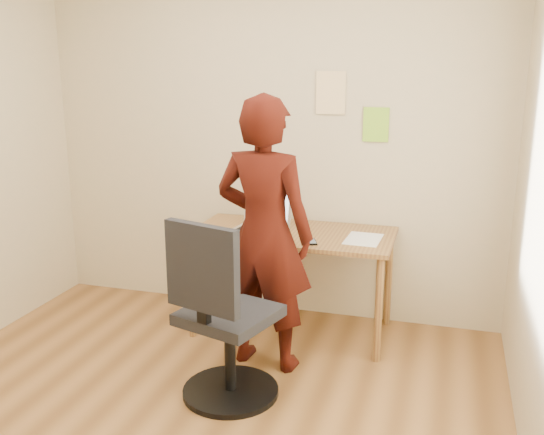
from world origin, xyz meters
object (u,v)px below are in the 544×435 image
(desk, at_px, (293,244))
(person, at_px, (264,235))
(phone, at_px, (311,242))
(office_chair, at_px, (222,325))
(laptop, at_px, (262,222))

(desk, xyz_separation_m, person, (-0.05, -0.52, 0.21))
(desk, distance_m, phone, 0.29)
(phone, bearing_deg, person, -146.89)
(office_chair, distance_m, person, 0.64)
(laptop, distance_m, phone, 0.45)
(desk, distance_m, laptop, 0.26)
(desk, relative_size, phone, 9.27)
(phone, relative_size, person, 0.09)
(desk, height_order, office_chair, office_chair)
(phone, height_order, office_chair, office_chair)
(desk, height_order, laptop, laptop)
(laptop, bearing_deg, person, -64.12)
(office_chair, bearing_deg, desk, 98.54)
(phone, distance_m, person, 0.40)
(laptop, bearing_deg, phone, -20.43)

